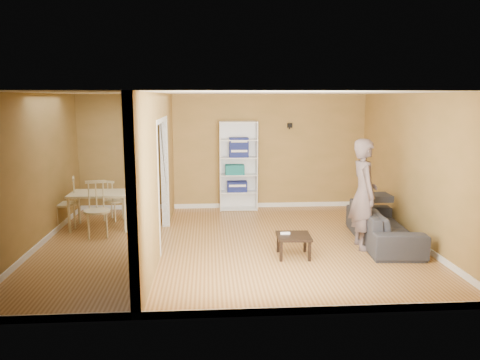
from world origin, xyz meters
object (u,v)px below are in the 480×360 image
at_px(person, 364,185).
at_px(bookshelf, 238,166).
at_px(dining_table, 100,196).
at_px(chair_far, 113,200).
at_px(chair_left, 65,203).
at_px(chair_near, 97,209).
at_px(sofa, 383,220).
at_px(coffee_table, 294,238).

xyz_separation_m(person, bookshelf, (-1.92, 2.93, -0.09)).
xyz_separation_m(bookshelf, dining_table, (-2.78, -1.38, -0.37)).
relative_size(bookshelf, chair_far, 2.32).
distance_m(person, chair_left, 5.65).
bearing_deg(chair_far, bookshelf, -138.78).
relative_size(dining_table, chair_left, 1.13).
distance_m(person, bookshelf, 3.51).
distance_m(chair_near, chair_far, 1.18).
xyz_separation_m(person, chair_left, (-5.39, 1.60, -0.59)).
distance_m(sofa, chair_near, 5.14).
xyz_separation_m(bookshelf, coffee_table, (0.67, -3.32, -0.70)).
bearing_deg(coffee_table, dining_table, 150.77).
height_order(sofa, chair_far, chair_far).
distance_m(bookshelf, chair_near, 3.40).
xyz_separation_m(chair_left, chair_far, (0.81, 0.52, -0.07)).
relative_size(bookshelf, coffee_table, 3.75).
bearing_deg(bookshelf, person, -56.84).
height_order(person, coffee_table, person).
xyz_separation_m(dining_table, chair_left, (-0.69, 0.05, -0.13)).
distance_m(sofa, chair_left, 6.00).
xyz_separation_m(sofa, person, (-0.46, -0.24, 0.68)).
bearing_deg(chair_left, coffee_table, 49.40).
relative_size(sofa, chair_left, 2.16).
relative_size(sofa, chair_near, 2.11).
xyz_separation_m(sofa, chair_near, (-5.09, 0.71, 0.10)).
distance_m(coffee_table, dining_table, 3.97).
distance_m(sofa, coffee_table, 1.81).
relative_size(person, chair_near, 2.13).
bearing_deg(dining_table, chair_near, -84.17).
height_order(person, chair_far, person).
height_order(person, chair_left, person).
bearing_deg(chair_near, chair_far, 74.29).
xyz_separation_m(sofa, bookshelf, (-2.37, 2.70, 0.59)).
xyz_separation_m(coffee_table, dining_table, (-3.45, 1.93, 0.32)).
xyz_separation_m(sofa, chair_left, (-5.85, 1.36, 0.09)).
height_order(bookshelf, chair_near, bookshelf).
bearing_deg(coffee_table, person, 17.05).
height_order(bookshelf, chair_far, bookshelf).
bearing_deg(chair_far, chair_near, 111.45).
bearing_deg(dining_table, sofa, -14.28).
bearing_deg(bookshelf, chair_far, -163.03).
bearing_deg(person, chair_near, 79.52).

